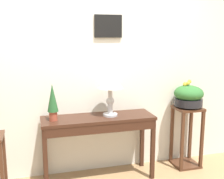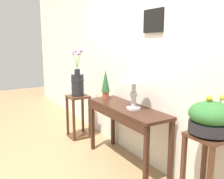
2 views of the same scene
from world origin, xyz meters
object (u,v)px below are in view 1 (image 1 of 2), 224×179
(console_table, at_px, (99,126))
(pedestal_stand_right, at_px, (186,137))
(planter_bowl_wide_right, at_px, (189,96))
(table_lamp, at_px, (110,83))
(potted_plant_on_console, at_px, (53,101))

(console_table, xyz_separation_m, pedestal_stand_right, (1.17, 0.06, -0.26))
(console_table, relative_size, planter_bowl_wide_right, 3.53)
(console_table, height_order, pedestal_stand_right, pedestal_stand_right)
(table_lamp, height_order, planter_bowl_wide_right, table_lamp)
(console_table, bearing_deg, planter_bowl_wide_right, 3.13)
(console_table, distance_m, potted_plant_on_console, 0.60)
(pedestal_stand_right, distance_m, planter_bowl_wide_right, 0.53)
(console_table, relative_size, potted_plant_on_console, 3.18)
(console_table, relative_size, table_lamp, 2.51)
(table_lamp, bearing_deg, potted_plant_on_console, -178.89)
(pedestal_stand_right, xyz_separation_m, planter_bowl_wide_right, (-0.00, 0.00, 0.53))
(console_table, distance_m, table_lamp, 0.51)
(table_lamp, xyz_separation_m, pedestal_stand_right, (1.03, 0.04, -0.75))
(potted_plant_on_console, distance_m, planter_bowl_wide_right, 1.67)
(console_table, height_order, planter_bowl_wide_right, planter_bowl_wide_right)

